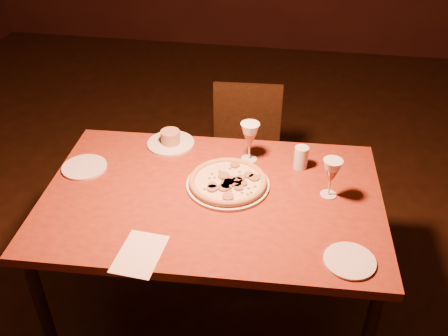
# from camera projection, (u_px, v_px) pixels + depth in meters

# --- Properties ---
(floor) EXTENTS (7.00, 7.00, 0.00)m
(floor) POSITION_uv_depth(u_px,v_px,m) (204.00, 294.00, 2.64)
(floor) COLOR black
(floor) RESTS_ON ground
(dining_table) EXTENTS (1.47, 0.98, 0.76)m
(dining_table) POSITION_uv_depth(u_px,v_px,m) (212.00, 207.00, 2.14)
(dining_table) COLOR maroon
(dining_table) RESTS_ON floor
(chair_far) EXTENTS (0.42, 0.42, 0.83)m
(chair_far) POSITION_uv_depth(u_px,v_px,m) (245.00, 149.00, 2.94)
(chair_far) COLOR black
(chair_far) RESTS_ON floor
(pizza_plate) EXTENTS (0.36, 0.36, 0.04)m
(pizza_plate) POSITION_uv_depth(u_px,v_px,m) (228.00, 182.00, 2.14)
(pizza_plate) COLOR silver
(pizza_plate) RESTS_ON dining_table
(ramekin_saucer) EXTENTS (0.23, 0.23, 0.07)m
(ramekin_saucer) POSITION_uv_depth(u_px,v_px,m) (171.00, 140.00, 2.41)
(ramekin_saucer) COLOR silver
(ramekin_saucer) RESTS_ON dining_table
(wine_glass_far) EXTENTS (0.09, 0.09, 0.19)m
(wine_glass_far) POSITION_uv_depth(u_px,v_px,m) (250.00, 142.00, 2.26)
(wine_glass_far) COLOR #A95C46
(wine_glass_far) RESTS_ON dining_table
(wine_glass_right) EXTENTS (0.08, 0.08, 0.18)m
(wine_glass_right) POSITION_uv_depth(u_px,v_px,m) (331.00, 178.00, 2.05)
(wine_glass_right) COLOR #A95C46
(wine_glass_right) RESTS_ON dining_table
(water_tumbler) EXTENTS (0.06, 0.06, 0.11)m
(water_tumbler) POSITION_uv_depth(u_px,v_px,m) (301.00, 157.00, 2.24)
(water_tumbler) COLOR silver
(water_tumbler) RESTS_ON dining_table
(side_plate_left) EXTENTS (0.20, 0.20, 0.01)m
(side_plate_left) POSITION_uv_depth(u_px,v_px,m) (84.00, 167.00, 2.26)
(side_plate_left) COLOR silver
(side_plate_left) RESTS_ON dining_table
(side_plate_near) EXTENTS (0.19, 0.19, 0.01)m
(side_plate_near) POSITION_uv_depth(u_px,v_px,m) (350.00, 261.00, 1.78)
(side_plate_near) COLOR silver
(side_plate_near) RESTS_ON dining_table
(menu_card) EXTENTS (0.17, 0.24, 0.00)m
(menu_card) POSITION_uv_depth(u_px,v_px,m) (140.00, 254.00, 1.82)
(menu_card) COLOR silver
(menu_card) RESTS_ON dining_table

